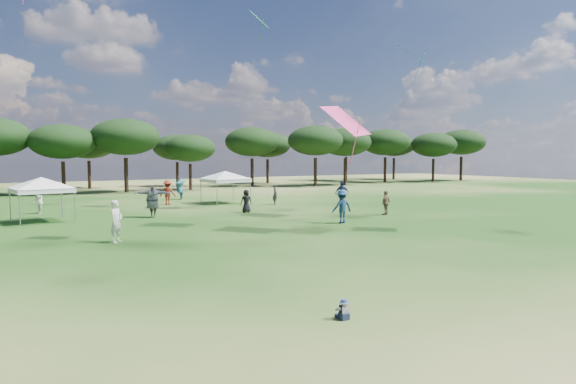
% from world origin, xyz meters
% --- Properties ---
extents(ground, '(140.00, 140.00, 0.00)m').
position_xyz_m(ground, '(0.00, 0.00, 0.00)').
color(ground, '#244B16').
rests_on(ground, ground).
extents(tree_line, '(108.78, 17.63, 7.77)m').
position_xyz_m(tree_line, '(2.39, 47.41, 5.42)').
color(tree_line, black).
rests_on(tree_line, ground).
extents(tent_left, '(5.85, 5.85, 2.85)m').
position_xyz_m(tent_left, '(-5.56, 23.38, 2.42)').
color(tent_left, gray).
rests_on(tent_left, ground).
extents(tent_right, '(6.21, 6.21, 2.85)m').
position_xyz_m(tent_right, '(7.60, 28.28, 2.43)').
color(tent_right, gray).
rests_on(tent_right, ground).
extents(toddler, '(0.31, 0.35, 0.47)m').
position_xyz_m(toddler, '(-0.57, 1.73, 0.21)').
color(toddler, '#161E33').
rests_on(toddler, ground).
extents(festival_crowd, '(28.47, 22.85, 1.91)m').
position_xyz_m(festival_crowd, '(2.44, 23.50, 0.90)').
color(festival_crowd, '#2C2A2F').
rests_on(festival_crowd, ground).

